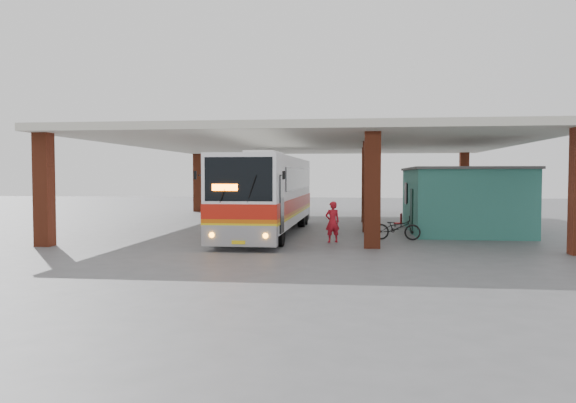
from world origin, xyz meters
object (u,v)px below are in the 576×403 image
(coach_bus, at_px, (268,194))
(pedestrian, at_px, (332,222))
(motorcycle, at_px, (397,228))
(red_chair, at_px, (400,221))

(coach_bus, relative_size, pedestrian, 7.77)
(motorcycle, distance_m, pedestrian, 2.93)
(coach_bus, xyz_separation_m, red_chair, (6.33, 4.29, -1.54))
(coach_bus, distance_m, pedestrian, 4.36)
(red_chair, bearing_deg, pedestrian, -99.76)
(motorcycle, relative_size, pedestrian, 1.19)
(coach_bus, distance_m, red_chair, 7.80)
(coach_bus, bearing_deg, pedestrian, -42.56)
(motorcycle, xyz_separation_m, red_chair, (0.57, 5.98, -0.19))
(coach_bus, xyz_separation_m, motorcycle, (5.76, -1.69, -1.35))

